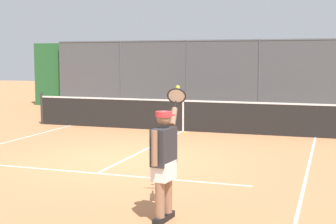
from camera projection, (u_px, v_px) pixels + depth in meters
name	position (u px, v px, depth m)	size (l,w,h in m)	color
ground_plane	(125.00, 160.00, 10.90)	(60.00, 60.00, 0.00)	#C67A4C
court_line_markings	(92.00, 176.00, 9.42)	(7.84, 10.62, 0.01)	white
fence_backdrop	(225.00, 77.00, 20.68)	(18.01, 1.37, 2.96)	#474C51
tennis_net	(183.00, 115.00, 15.06)	(10.07, 0.09, 1.07)	#2D2D2D
tennis_player	(164.00, 158.00, 6.76)	(0.37, 1.35, 1.83)	black
tennis_ball_near_net	(185.00, 133.00, 14.53)	(0.07, 0.07, 0.07)	#D6E042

